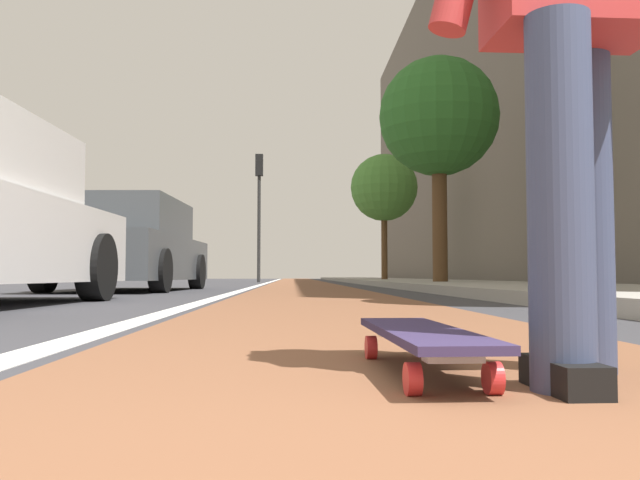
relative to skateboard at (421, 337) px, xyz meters
name	(u,v)px	position (x,y,z in m)	size (l,w,h in m)	color
ground_plane	(310,291)	(8.79, 0.05, -0.09)	(80.00, 80.00, 0.00)	#38383D
bike_lane_paint	(300,282)	(22.79, 0.05, -0.09)	(56.00, 1.92, 0.00)	brown
lane_stripe_white	(265,283)	(18.79, 1.16, -0.09)	(52.00, 0.16, 0.01)	silver
sidewalk_curb	(417,282)	(16.79, -3.18, -0.03)	(52.00, 3.20, 0.12)	#9E9B93
building_facade	(475,94)	(20.79, -6.04, 6.50)	(40.00, 1.20, 13.19)	#6D6459
skateboard	(421,337)	(0.00, 0.00, 0.00)	(0.84, 0.22, 0.11)	red
parked_car_mid	(130,247)	(9.21, 2.99, 0.62)	(4.53, 2.05, 1.48)	#4C5156
traffic_light	(259,194)	(22.58, 1.56, 3.14)	(0.33, 0.28, 4.73)	#2D2D2D
street_tree_mid	(439,118)	(12.05, -2.78, 3.50)	(2.54, 2.54, 4.90)	brown
street_tree_far	(384,188)	(20.43, -2.78, 3.12)	(2.27, 2.27, 4.37)	brown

